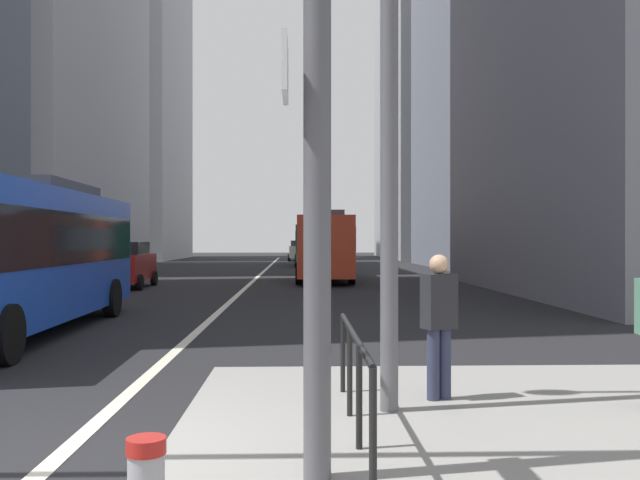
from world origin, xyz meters
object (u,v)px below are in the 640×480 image
object	(u,v)px
car_oncoming_mid	(126,264)
city_bus_red_distant	(313,242)
car_receding_near	(299,250)
pedestrian_walking	(439,319)
city_bus_blue_oncoming	(15,249)
city_bus_red_receding	(324,244)

from	to	relation	value
car_oncoming_mid	city_bus_red_distant	bearing A→B (deg)	71.13
car_receding_near	pedestrian_walking	size ratio (longest dim) A/B	2.37
city_bus_blue_oncoming	car_receding_near	distance (m)	50.93
city_bus_blue_oncoming	city_bus_red_distant	bearing A→B (deg)	79.65
city_bus_blue_oncoming	car_receding_near	world-z (taller)	city_bus_blue_oncoming
city_bus_red_receding	pedestrian_walking	xyz separation A→B (m)	(0.41, -26.76, -0.73)
city_bus_blue_oncoming	city_bus_red_distant	size ratio (longest dim) A/B	0.96
city_bus_red_distant	car_oncoming_mid	size ratio (longest dim) A/B	2.67
pedestrian_walking	city_bus_red_distant	bearing A→B (deg)	90.73
city_bus_red_distant	pedestrian_walking	world-z (taller)	city_bus_red_distant
car_receding_near	city_bus_blue_oncoming	bearing A→B (deg)	-96.77
city_bus_red_receding	pedestrian_walking	distance (m)	26.77
city_bus_red_distant	city_bus_red_receding	bearing A→B (deg)	-89.47
car_receding_near	pedestrian_walking	bearing A→B (deg)	-88.29
car_oncoming_mid	pedestrian_walking	world-z (taller)	car_oncoming_mid
city_bus_blue_oncoming	city_bus_red_distant	world-z (taller)	same
city_bus_blue_oncoming	city_bus_red_receding	bearing A→B (deg)	70.01
city_bus_red_distant	car_receding_near	size ratio (longest dim) A/B	2.79
city_bus_blue_oncoming	car_oncoming_mid	size ratio (longest dim) A/B	2.56
pedestrian_walking	city_bus_red_receding	bearing A→B (deg)	90.88
pedestrian_walking	car_receding_near	bearing A→B (deg)	91.71
city_bus_red_distant	car_oncoming_mid	distance (m)	26.02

